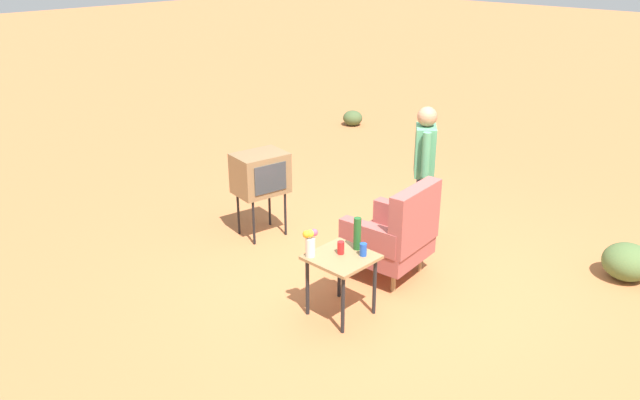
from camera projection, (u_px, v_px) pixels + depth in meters
ground_plane at (385, 274)px, 6.75m from camera, size 60.00×60.00×0.00m
armchair at (395, 234)px, 6.52m from camera, size 0.84×0.85×1.06m
side_table at (341, 265)px, 5.84m from camera, size 0.56×0.56×0.62m
tv_on_stand at (260, 174)px, 7.37m from camera, size 0.67×0.54×1.03m
person_standing at (424, 168)px, 7.11m from camera, size 0.47×0.39×1.64m
bottle_wine_green at (357, 234)px, 5.87m from camera, size 0.07×0.07×0.32m
soda_can_blue at (363, 250)px, 5.79m from camera, size 0.07×0.07×0.12m
soda_can_red at (341, 248)px, 5.82m from camera, size 0.07×0.07×0.12m
flower_vase at (310, 242)px, 5.74m from camera, size 0.14×0.10×0.27m
shrub_mid at (627, 262)px, 6.59m from camera, size 0.51×0.51×0.39m
shrub_far at (353, 118)px, 12.15m from camera, size 0.38×0.38×0.29m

